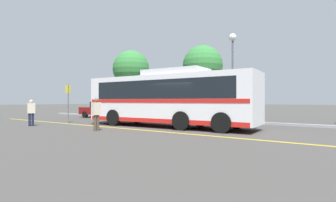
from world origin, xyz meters
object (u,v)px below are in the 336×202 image
Objects in this scene: transit_bus at (168,98)px; street_lamp at (233,55)px; tree_0 at (203,66)px; bus_stop_sign at (68,99)px; pedestrian_0 at (96,112)px; parked_car_1 at (145,112)px; tree_1 at (131,69)px; pedestrian_1 at (31,111)px; parked_car_0 at (103,110)px.

transit_bus is 1.66× the size of street_lamp.
bus_stop_sign is at bearing -114.45° from tree_0.
street_lamp is (3.38, 9.87, 4.00)m from pedestrian_0.
parked_car_1 is 11.37m from tree_1.
street_lamp is (6.07, 2.95, 4.27)m from parked_car_1.
transit_bus is 1.65× the size of tree_0.
pedestrian_0 is (-1.78, -3.85, -0.77)m from transit_bus.
tree_1 is at bearing 52.80° from parked_car_1.
transit_bus is 1.46× the size of tree_1.
pedestrian_0 is 0.63× the size of bus_stop_sign.
parked_car_1 is 0.62× the size of street_lamp.
tree_0 reaches higher than parked_car_1.
pedestrian_1 is 0.22× the size of tree_1.
street_lamp is at bearing -15.14° from tree_1.
tree_1 is at bearing 18.79° from parked_car_0.
pedestrian_1 is at bearing -69.76° from tree_1.
pedestrian_0 is at bearing -87.37° from tree_0.
bus_stop_sign is at bearing 76.42° from pedestrian_0.
street_lamp is 4.79m from tree_0.
transit_bus is 4.07× the size of bus_stop_sign.
pedestrian_1 is at bearing 163.92° from parked_car_1.
parked_car_0 is 5.32m from parked_car_1.
transit_bus is 2.40× the size of parked_car_0.
tree_0 reaches higher than parked_car_0.
tree_1 is (-13.98, 3.78, 0.35)m from street_lamp.
tree_1 reaches higher than parked_car_0.
parked_car_0 is 8.28m from tree_1.
tree_0 reaches higher than pedestrian_0.
street_lamp is at bearing -51.19° from bus_stop_sign.
pedestrian_1 is 0.25× the size of street_lamp.
pedestrian_1 is at bearing 118.95° from transit_bus.
parked_car_0 is at bearing 89.52° from parked_car_1.
bus_stop_sign is (2.60, -5.32, 0.94)m from parked_car_0.
parked_car_0 is 1.69× the size of bus_stop_sign.
tree_0 is (4.76, 13.21, 3.87)m from pedestrian_1.
parked_car_0 is 2.70× the size of pedestrian_0.
bus_stop_sign is at bearing 154.57° from parked_car_1.
street_lamp is at bearing -80.46° from parked_car_0.
street_lamp is at bearing -22.15° from pedestrian_1.
pedestrian_1 reaches higher than parked_car_0.
tree_0 reaches higher than bus_stop_sign.
parked_car_0 is 1.12× the size of parked_car_1.
tree_1 is (-2.60, 6.39, 4.57)m from parked_car_0.
tree_1 is (-5.20, 11.71, 3.63)m from bus_stop_sign.
parked_car_1 is at bearing -154.08° from street_lamp.
bus_stop_sign is 0.41× the size of street_lamp.
street_lamp is (1.59, 6.03, 3.24)m from transit_bus.
parked_car_0 is (-9.79, 3.42, -0.98)m from transit_bus.
pedestrian_0 is at bearing -135.61° from parked_car_0.
bus_stop_sign is at bearing -157.36° from parked_car_0.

